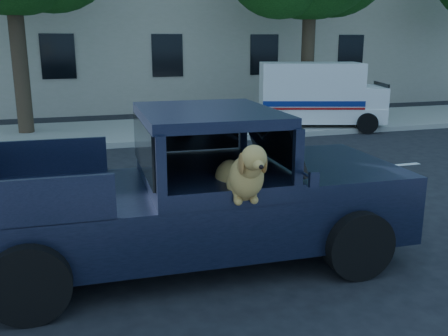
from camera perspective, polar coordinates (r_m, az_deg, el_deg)
The scene contains 6 objects.
ground at distance 7.06m, azimuth 7.54°, elevation -8.60°, with size 120.00×120.00×0.00m, color black.
far_sidewalk at distance 15.56m, azimuth -6.83°, elevation 4.36°, with size 60.00×4.00×0.15m, color gray.
lane_stripes at distance 10.80m, azimuth 9.62°, elevation -0.54°, with size 21.60×0.14×0.01m, color silver, non-canonical shape.
building_main at distance 23.18m, azimuth -3.06°, elevation 18.64°, with size 26.00×6.00×9.00m, color beige.
pickup_truck at distance 6.31m, azimuth -4.85°, elevation -4.99°, with size 5.46×2.85×1.93m.
mail_truck at distance 16.21m, azimuth 10.65°, elevation 7.60°, with size 4.15×2.85×2.09m.
Camera 1 is at (-2.81, -5.87, 2.73)m, focal length 40.00 mm.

